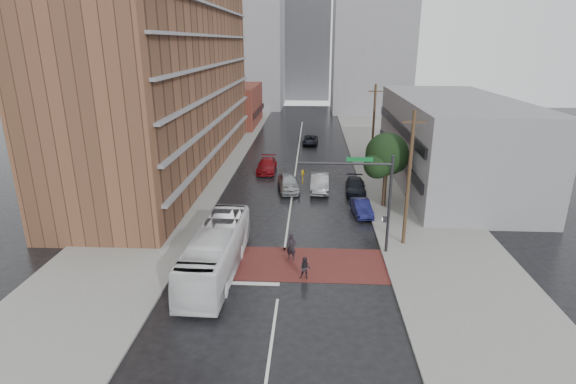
# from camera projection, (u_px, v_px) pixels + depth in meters

# --- Properties ---
(ground) EXTENTS (160.00, 160.00, 0.00)m
(ground) POSITION_uv_depth(u_px,v_px,m) (282.00, 267.00, 30.23)
(ground) COLOR black
(ground) RESTS_ON ground
(crosswalk) EXTENTS (14.00, 5.00, 0.02)m
(crosswalk) POSITION_uv_depth(u_px,v_px,m) (283.00, 263.00, 30.70)
(crosswalk) COLOR maroon
(crosswalk) RESTS_ON ground
(sidewalk_west) EXTENTS (9.00, 90.00, 0.15)m
(sidewalk_west) POSITION_uv_depth(u_px,v_px,m) (201.00, 166.00, 54.45)
(sidewalk_west) COLOR gray
(sidewalk_west) RESTS_ON ground
(sidewalk_east) EXTENTS (9.00, 90.00, 0.15)m
(sidewalk_east) POSITION_uv_depth(u_px,v_px,m) (393.00, 169.00, 53.28)
(sidewalk_east) COLOR gray
(sidewalk_east) RESTS_ON ground
(apartment_block) EXTENTS (10.00, 44.00, 28.00)m
(apartment_block) POSITION_uv_depth(u_px,v_px,m) (169.00, 46.00, 49.20)
(apartment_block) COLOR brown
(apartment_block) RESTS_ON ground
(storefront_west) EXTENTS (8.00, 16.00, 7.00)m
(storefront_west) POSITION_uv_depth(u_px,v_px,m) (236.00, 105.00, 80.84)
(storefront_west) COLOR brown
(storefront_west) RESTS_ON ground
(building_east) EXTENTS (11.00, 26.00, 9.00)m
(building_east) POSITION_uv_depth(u_px,v_px,m) (452.00, 142.00, 46.88)
(building_east) COLOR gray
(building_east) RESTS_ON ground
(distant_tower_west) EXTENTS (18.00, 16.00, 32.00)m
(distant_tower_west) POSITION_uv_depth(u_px,v_px,m) (242.00, 34.00, 99.68)
(distant_tower_west) COLOR gray
(distant_tower_west) RESTS_ON ground
(distant_tower_east) EXTENTS (16.00, 14.00, 36.00)m
(distant_tower_east) POSITION_uv_depth(u_px,v_px,m) (373.00, 23.00, 91.93)
(distant_tower_east) COLOR gray
(distant_tower_east) RESTS_ON ground
(distant_tower_center) EXTENTS (12.00, 10.00, 24.00)m
(distant_tower_center) POSITION_uv_depth(u_px,v_px,m) (306.00, 51.00, 116.33)
(distant_tower_center) COLOR gray
(distant_tower_center) RESTS_ON ground
(street_tree) EXTENTS (4.20, 4.10, 6.90)m
(street_tree) POSITION_uv_depth(u_px,v_px,m) (387.00, 157.00, 39.67)
(street_tree) COLOR #332319
(street_tree) RESTS_ON ground
(signal_mast) EXTENTS (6.50, 0.30, 7.20)m
(signal_mast) POSITION_uv_depth(u_px,v_px,m) (369.00, 190.00, 30.79)
(signal_mast) COLOR #2D2D33
(signal_mast) RESTS_ON ground
(utility_pole_near) EXTENTS (1.60, 0.26, 10.00)m
(utility_pole_near) POSITION_uv_depth(u_px,v_px,m) (409.00, 179.00, 31.93)
(utility_pole_near) COLOR #473321
(utility_pole_near) RESTS_ON ground
(utility_pole_far) EXTENTS (1.60, 0.26, 10.00)m
(utility_pole_far) POSITION_uv_depth(u_px,v_px,m) (373.00, 128.00, 50.86)
(utility_pole_far) COLOR #473321
(utility_pole_far) RESTS_ON ground
(transit_bus) EXTENTS (2.90, 11.16, 3.09)m
(transit_bus) POSITION_uv_depth(u_px,v_px,m) (216.00, 251.00, 29.00)
(transit_bus) COLOR silver
(transit_bus) RESTS_ON ground
(pedestrian_a) EXTENTS (0.81, 0.66, 1.93)m
(pedestrian_a) POSITION_uv_depth(u_px,v_px,m) (291.00, 247.00, 30.98)
(pedestrian_a) COLOR black
(pedestrian_a) RESTS_ON ground
(pedestrian_b) EXTENTS (0.79, 0.65, 1.49)m
(pedestrian_b) POSITION_uv_depth(u_px,v_px,m) (305.00, 268.00, 28.49)
(pedestrian_b) COLOR black
(pedestrian_b) RESTS_ON ground
(car_travel_a) EXTENTS (2.73, 5.23, 1.70)m
(car_travel_a) POSITION_uv_depth(u_px,v_px,m) (288.00, 183.00, 45.37)
(car_travel_a) COLOR #9C9FA3
(car_travel_a) RESTS_ON ground
(car_travel_b) EXTENTS (1.91, 5.21, 1.70)m
(car_travel_b) POSITION_uv_depth(u_px,v_px,m) (320.00, 183.00, 45.37)
(car_travel_b) COLOR #A1A5A9
(car_travel_b) RESTS_ON ground
(car_travel_c) EXTENTS (2.14, 5.22, 1.51)m
(car_travel_c) POSITION_uv_depth(u_px,v_px,m) (267.00, 165.00, 52.16)
(car_travel_c) COLOR maroon
(car_travel_c) RESTS_ON ground
(suv_travel) EXTENTS (2.38, 4.71, 1.28)m
(suv_travel) POSITION_uv_depth(u_px,v_px,m) (310.00, 140.00, 66.04)
(suv_travel) COLOR black
(suv_travel) RESTS_ON ground
(car_parked_near) EXTENTS (1.83, 4.13, 1.32)m
(car_parked_near) POSITION_uv_depth(u_px,v_px,m) (362.00, 208.00, 39.16)
(car_parked_near) COLOR #15174B
(car_parked_near) RESTS_ON ground
(car_parked_mid) EXTENTS (2.14, 4.84, 1.38)m
(car_parked_mid) POSITION_uv_depth(u_px,v_px,m) (355.00, 186.00, 44.81)
(car_parked_mid) COLOR black
(car_parked_mid) RESTS_ON ground
(car_parked_far) EXTENTS (1.96, 3.82, 1.24)m
(car_parked_far) POSITION_uv_depth(u_px,v_px,m) (355.00, 187.00, 44.85)
(car_parked_far) COLOR #9B9FA3
(car_parked_far) RESTS_ON ground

